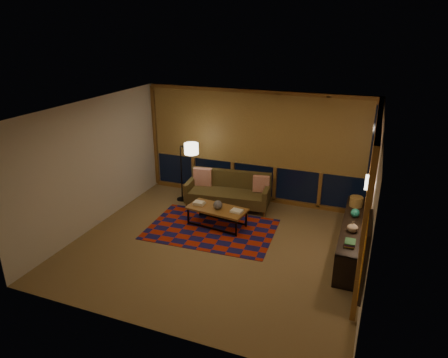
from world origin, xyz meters
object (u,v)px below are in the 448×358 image
(floor_lamp, at_px, (181,171))
(bookshelf, at_px, (352,237))
(sofa, at_px, (228,191))
(coffee_table, at_px, (217,217))

(floor_lamp, height_order, bookshelf, floor_lamp)
(sofa, distance_m, coffee_table, 1.03)
(sofa, xyz_separation_m, coffee_table, (0.13, -1.01, -0.19))
(floor_lamp, relative_size, bookshelf, 0.60)
(sofa, relative_size, coffee_table, 1.55)
(bookshelf, bearing_deg, coffee_table, 178.48)
(coffee_table, bearing_deg, floor_lamp, 150.55)
(floor_lamp, bearing_deg, coffee_table, -20.30)
(sofa, relative_size, floor_lamp, 1.28)
(sofa, relative_size, bookshelf, 0.77)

